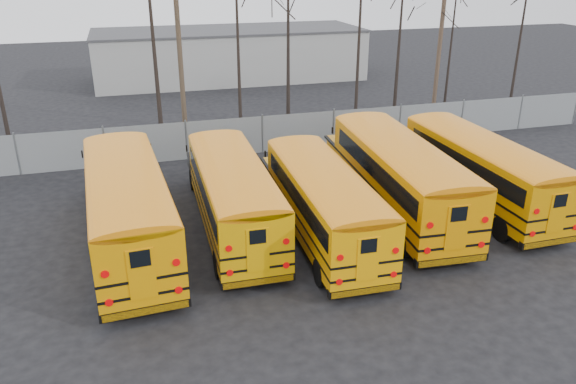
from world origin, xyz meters
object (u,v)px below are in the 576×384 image
object	(u,v)px
bus_a	(127,201)
bus_d	(397,170)
utility_pole_left	(179,48)
bus_b	(232,190)
utility_pole_right	(440,44)
bus_c	(322,196)
bus_e	(479,164)

from	to	relation	value
bus_a	bus_d	xyz separation A→B (m)	(10.46, 0.13, 0.01)
utility_pole_left	bus_b	bearing A→B (deg)	-98.78
bus_d	utility_pole_right	size ratio (longest dim) A/B	1.29
bus_a	utility_pole_right	bearing A→B (deg)	31.46
bus_d	utility_pole_right	world-z (taller)	utility_pole_right
bus_c	bus_e	bearing A→B (deg)	11.27
bus_b	bus_a	bearing A→B (deg)	-174.12
utility_pole_right	bus_a	bearing A→B (deg)	-156.18
bus_e	bus_a	bearing A→B (deg)	179.80
utility_pole_left	utility_pole_right	xyz separation A→B (m)	(16.44, -0.89, -0.32)
bus_a	bus_c	distance (m)	6.94
bus_b	bus_c	xyz separation A→B (m)	(3.04, -1.47, -0.03)
bus_e	utility_pole_right	bearing A→B (deg)	66.55
bus_d	utility_pole_right	bearing A→B (deg)	58.88
bus_a	utility_pole_right	xyz separation A→B (m)	(20.03, 13.88, 2.69)
bus_b	bus_e	xyz separation A→B (m)	(10.37, -0.25, 0.04)
bus_b	bus_d	distance (m)	6.67
bus_a	bus_d	bearing A→B (deg)	-2.55
bus_b	utility_pole_left	distance (m)	14.79
bus_b	bus_e	distance (m)	10.38
bus_d	bus_c	bearing A→B (deg)	-156.72
bus_c	bus_e	world-z (taller)	bus_e
bus_d	utility_pole_left	world-z (taller)	utility_pole_left
bus_c	utility_pole_right	xyz separation A→B (m)	(13.20, 15.04, 2.86)
bus_a	bus_d	world-z (taller)	bus_d
bus_d	bus_e	bearing A→B (deg)	2.76
bus_b	utility_pole_right	size ratio (longest dim) A/B	1.18
bus_a	bus_e	size ratio (longest dim) A/B	1.06
bus_b	utility_pole_left	xyz separation A→B (m)	(-0.21, 14.46, 3.15)
bus_a	bus_c	size ratio (longest dim) A/B	1.11
bus_a	bus_d	size ratio (longest dim) A/B	0.99
bus_b	utility_pole_right	bearing A→B (deg)	41.05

